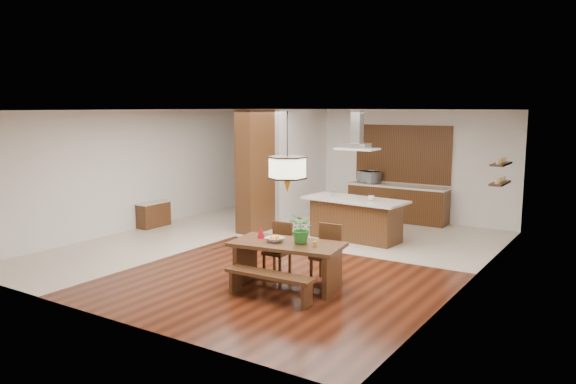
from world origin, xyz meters
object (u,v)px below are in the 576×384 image
Objects in this scene: dining_table at (287,254)px; fruit_bowl at (275,239)px; foliage_plant at (302,229)px; island_cup at (371,198)px; dining_chair_left at (277,249)px; dining_chair_right at (325,254)px; hallway_console at (154,215)px; pendant_lantern at (287,152)px; kitchen_island at (355,219)px; dining_bench at (270,286)px; microwave at (369,177)px; range_hood at (357,130)px.

fruit_bowl reaches higher than dining_table.
island_cup is (-0.36, 3.47, -0.00)m from foliage_plant.
fruit_bowl is at bearing -60.21° from dining_chair_left.
dining_table is 14.22× the size of island_cup.
dining_chair_left is at bearing -173.39° from dining_chair_right.
hallway_console is 6.08m from pendant_lantern.
dining_table is 0.82× the size of kitchen_island.
kitchen_island is (4.82, 1.50, 0.17)m from hallway_console.
dining_table is at bearing -43.37° from dining_chair_left.
hallway_console is 5.05m from kitchen_island.
dining_chair_right is (0.37, 0.62, -0.07)m from dining_table.
dining_bench is 3.11× the size of foliage_plant.
hallway_console is 1.55× the size of microwave.
range_hood is at bearing 94.87° from kitchen_island.
fruit_bowl is at bearing -164.09° from pendant_lantern.
dining_chair_right is 0.74× the size of pendant_lantern.
foliage_plant reaches higher than kitchen_island.
hallway_console is 0.37× the size of kitchen_island.
dining_chair_left is 3.15m from kitchen_island.
range_hood is at bearing 88.91° from dining_chair_left.
pendant_lantern reaches higher than microwave.
microwave is at bearing 105.65° from dining_chair_right.
dining_table is at bearing 15.91° from fruit_bowl.
range_hood reaches higher than dining_bench.
kitchen_island reaches higher than fruit_bowl.
foliage_plant is at bearing 18.61° from fruit_bowl.
range_hood is (-0.54, 3.64, 1.91)m from dining_table.
dining_chair_left is 3.11× the size of fruit_bowl.
dining_chair_right reaches higher than hallway_console.
island_cup is at bearing 15.20° from hallway_console.
dining_table is at bearing 98.45° from dining_bench.
hallway_console is 5.61m from fruit_bowl.
dining_table is at bearing -21.81° from hallway_console.
kitchen_island is at bearing 17.27° from hallway_console.
dining_chair_right is 0.75m from foliage_plant.
kitchen_island is at bearing 95.05° from fruit_bowl.
dining_table is 2.08× the size of dining_chair_left.
microwave is (-1.24, 2.56, 0.11)m from island_cup.
fruit_bowl is at bearing -23.17° from hallway_console.
dining_bench is at bearing -81.63° from range_hood.
pendant_lantern is at bearing -54.35° from microwave.
island_cup is (0.40, 3.08, 0.53)m from dining_chair_left.
microwave is (-1.37, 6.13, -1.14)m from pendant_lantern.
island_cup is (-0.23, 4.21, 0.79)m from dining_bench.
dining_chair_right is at bearing 59.16° from pendant_lantern.
fruit_bowl is 0.53× the size of microwave.
dining_chair_right reaches higher than fruit_bowl.
pendant_lantern is 4.08m from kitchen_island.
island_cup is (5.22, 1.42, 0.68)m from hallway_console.
hallway_console is at bearing 163.26° from dining_chair_right.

